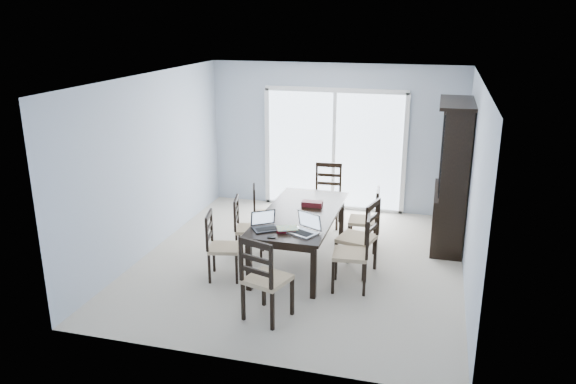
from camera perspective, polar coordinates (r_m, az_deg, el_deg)
name	(u,v)px	position (r m, az deg, el deg)	size (l,w,h in m)	color
floor	(300,262)	(8.11, 1.22, -7.09)	(5.00, 5.00, 0.00)	beige
ceiling	(301,78)	(7.41, 1.35, 11.51)	(5.00, 5.00, 0.00)	white
back_wall	(335,138)	(10.03, 4.75, 5.53)	(4.50, 0.02, 2.60)	#A7B4C8
wall_left	(152,164)	(8.46, -13.69, 2.82)	(0.02, 5.00, 2.60)	#A7B4C8
wall_right	(473,187)	(7.46, 18.29, 0.46)	(0.02, 5.00, 2.60)	#A7B4C8
balcony	(342,193)	(11.33, 5.52, -0.15)	(4.50, 2.00, 0.10)	gray
railing	(351,153)	(12.12, 6.42, 3.94)	(4.50, 0.06, 1.10)	#99999E
dining_table	(300,218)	(7.85, 1.25, -2.62)	(1.00, 2.20, 0.75)	black
china_hutch	(452,177)	(8.72, 16.34, 1.48)	(0.50, 1.38, 2.20)	black
sliding_door	(334,150)	(10.05, 4.70, 4.31)	(2.52, 0.05, 2.18)	silver
chair_left_near	(217,239)	(7.48, -7.19, -4.73)	(0.49, 0.48, 1.06)	black
chair_left_mid	(243,221)	(8.12, -4.55, -2.93)	(0.48, 0.47, 1.03)	black
chair_left_far	(261,207)	(8.70, -2.79, -1.55)	(0.49, 0.48, 1.01)	black
chair_right_near	(358,244)	(7.17, 7.17, -5.30)	(0.49, 0.47, 1.16)	black
chair_right_mid	(364,230)	(7.58, 7.73, -3.82)	(0.56, 0.55, 1.20)	black
chair_right_far	(370,213)	(8.41, 8.30, -2.08)	(0.45, 0.44, 1.10)	black
chair_end_near	(262,271)	(6.37, -2.64, -8.01)	(0.57, 0.58, 1.20)	black
chair_end_far	(328,188)	(9.38, 4.04, 0.45)	(0.47, 0.48, 1.18)	black
laptop_dark	(266,226)	(7.19, -2.23, -3.44)	(0.40, 0.37, 0.23)	black
laptop_silver	(302,229)	(7.06, 1.42, -3.78)	(0.44, 0.39, 0.25)	#BBBBBE
book_stack	(287,229)	(7.16, -0.14, -3.81)	(0.31, 0.28, 0.04)	maroon
cell_phone	(271,237)	(6.95, -1.70, -4.64)	(0.11, 0.05, 0.01)	black
game_box	(312,204)	(8.07, 2.46, -1.21)	(0.30, 0.15, 0.07)	#48110E
hot_tub	(329,169)	(11.27, 4.24, 2.35)	(1.73, 1.56, 0.86)	maroon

